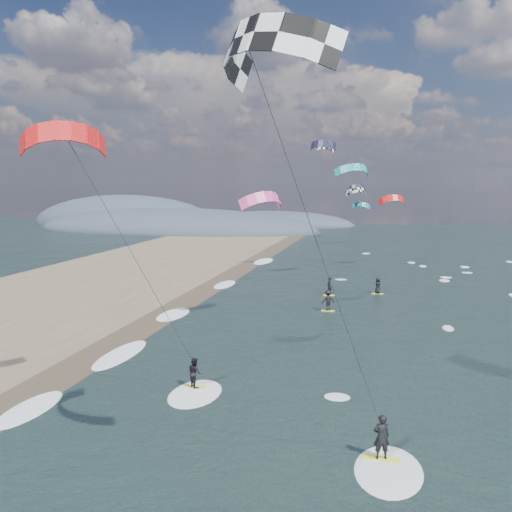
# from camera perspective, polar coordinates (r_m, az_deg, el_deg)

# --- Properties ---
(ground) EXTENTS (260.00, 260.00, 0.00)m
(ground) POSITION_cam_1_polar(r_m,az_deg,el_deg) (21.16, -5.26, -23.72)
(ground) COLOR black
(ground) RESTS_ON ground
(wet_sand_strip) EXTENTS (3.00, 240.00, 0.00)m
(wet_sand_strip) POSITION_cam_1_polar(r_m,az_deg,el_deg) (34.27, -19.43, -11.55)
(wet_sand_strip) COLOR #382D23
(wet_sand_strip) RESTS_ON ground
(coastal_hills) EXTENTS (80.00, 41.00, 15.00)m
(coastal_hills) POSITION_cam_1_polar(r_m,az_deg,el_deg) (135.31, -8.82, 2.84)
(coastal_hills) COLOR #3D4756
(coastal_hills) RESTS_ON ground
(kitesurfer_near_a) EXTENTS (7.88, 9.51, 15.90)m
(kitesurfer_near_a) POSITION_cam_1_polar(r_m,az_deg,el_deg) (17.22, 2.28, 11.66)
(kitesurfer_near_a) COLOR #F4F82B
(kitesurfer_near_a) RESTS_ON ground
(kitesurfer_near_b) EXTENTS (6.99, 8.89, 14.04)m
(kitesurfer_near_b) POSITION_cam_1_polar(r_m,az_deg,el_deg) (26.50, -14.19, 2.90)
(kitesurfer_near_b) COLOR #F4F82B
(kitesurfer_near_b) RESTS_ON ground
(far_kitesurfers) EXTENTS (5.63, 9.53, 1.81)m
(far_kitesurfers) POSITION_cam_1_polar(r_m,az_deg,el_deg) (51.89, 8.57, -3.72)
(far_kitesurfers) COLOR #F4F82B
(far_kitesurfers) RESTS_ON ground
(bg_kite_field) EXTENTS (13.76, 69.04, 10.23)m
(bg_kite_field) POSITION_cam_1_polar(r_m,az_deg,el_deg) (77.17, 9.34, 7.41)
(bg_kite_field) COLOR black
(bg_kite_field) RESTS_ON ground
(shoreline_surf) EXTENTS (2.40, 79.40, 0.11)m
(shoreline_surf) POSITION_cam_1_polar(r_m,az_deg,el_deg) (37.59, -13.91, -9.63)
(shoreline_surf) COLOR white
(shoreline_surf) RESTS_ON ground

